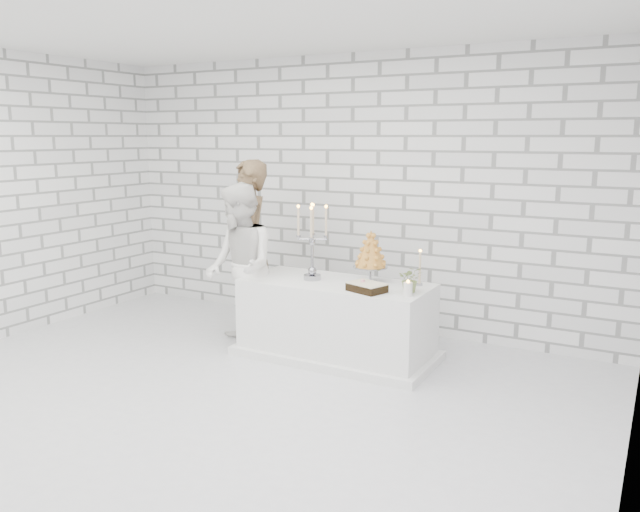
{
  "coord_description": "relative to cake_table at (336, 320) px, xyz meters",
  "views": [
    {
      "loc": [
        3.09,
        -3.88,
        2.12
      ],
      "look_at": [
        0.37,
        1.09,
        1.05
      ],
      "focal_mm": 35.76,
      "sensor_mm": 36.0,
      "label": 1
    }
  ],
  "objects": [
    {
      "name": "cake_table",
      "position": [
        0.0,
        0.0,
        0.0
      ],
      "size": [
        1.8,
        0.8,
        0.75
      ],
      "primitive_type": "cube",
      "color": "white",
      "rests_on": "ground"
    },
    {
      "name": "ground",
      "position": [
        -0.38,
        -1.39,
        -0.38
      ],
      "size": [
        6.0,
        5.0,
        0.01
      ],
      "primitive_type": "cube",
      "color": "silver",
      "rests_on": "ground"
    },
    {
      "name": "groom",
      "position": [
        -1.17,
        0.24,
        0.56
      ],
      "size": [
        0.78,
        0.81,
        1.88
      ],
      "primitive_type": "imported",
      "rotation": [
        0.0,
        0.0,
        -0.88
      ],
      "color": "brown",
      "rests_on": "ground"
    },
    {
      "name": "flowers",
      "position": [
        0.77,
        -0.05,
        0.49
      ],
      "size": [
        0.27,
        0.25,
        0.24
      ],
      "primitive_type": "imported",
      "rotation": [
        0.0,
        0.0,
        0.4
      ],
      "color": "#608048",
      "rests_on": "cake_table"
    },
    {
      "name": "pillar_candle",
      "position": [
        0.79,
        -0.18,
        0.44
      ],
      "size": [
        0.1,
        0.1,
        0.12
      ],
      "primitive_type": "cylinder",
      "rotation": [
        0.0,
        0.0,
        0.3
      ],
      "color": "white",
      "rests_on": "cake_table"
    },
    {
      "name": "extra_taper",
      "position": [
        0.75,
        0.24,
        0.54
      ],
      "size": [
        0.07,
        0.07,
        0.32
      ],
      "primitive_type": "cylinder",
      "rotation": [
        0.0,
        0.0,
        0.26
      ],
      "color": "beige",
      "rests_on": "cake_table"
    },
    {
      "name": "candelabra",
      "position": [
        -0.25,
        -0.02,
        0.75
      ],
      "size": [
        0.38,
        0.38,
        0.75
      ],
      "primitive_type": null,
      "rotation": [
        0.0,
        0.0,
        -0.33
      ],
      "color": "#92929C",
      "rests_on": "cake_table"
    },
    {
      "name": "wall_back",
      "position": [
        -0.38,
        1.11,
        1.12
      ],
      "size": [
        6.0,
        0.01,
        3.0
      ],
      "primitive_type": "cube",
      "color": "white",
      "rests_on": "ground"
    },
    {
      "name": "croquembouche",
      "position": [
        0.3,
        0.13,
        0.63
      ],
      "size": [
        0.37,
        0.37,
        0.5
      ],
      "primitive_type": null,
      "rotation": [
        0.0,
        0.0,
        0.14
      ],
      "color": "#B27025",
      "rests_on": "cake_table"
    },
    {
      "name": "ceiling",
      "position": [
        -0.38,
        -1.39,
        2.62
      ],
      "size": [
        6.0,
        5.0,
        0.01
      ],
      "primitive_type": "cube",
      "color": "white",
      "rests_on": "ground"
    },
    {
      "name": "chocolate_cake",
      "position": [
        0.42,
        -0.21,
        0.42
      ],
      "size": [
        0.38,
        0.32,
        0.08
      ],
      "primitive_type": "cube",
      "rotation": [
        0.0,
        0.0,
        -0.33
      ],
      "color": "black",
      "rests_on": "cake_table"
    },
    {
      "name": "bride",
      "position": [
        -0.96,
        -0.23,
        0.46
      ],
      "size": [
        1.03,
        1.01,
        1.67
      ],
      "primitive_type": "imported",
      "rotation": [
        0.0,
        0.0,
        -0.71
      ],
      "color": "white",
      "rests_on": "ground"
    }
  ]
}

